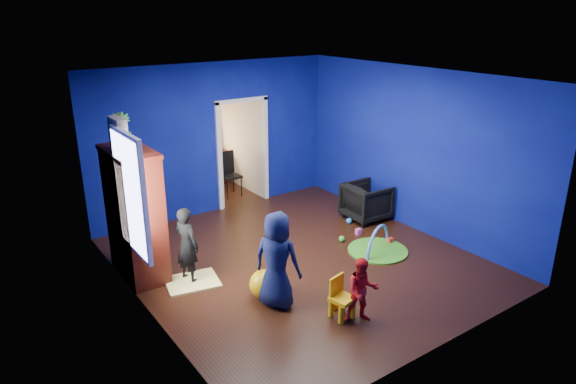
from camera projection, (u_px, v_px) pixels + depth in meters
floor at (299, 261)px, 8.23m from camera, size 5.00×5.50×0.01m
ceiling at (301, 77)px, 7.25m from camera, size 5.00×5.50×0.01m
wall_back at (215, 139)px, 9.85m from camera, size 5.00×0.02×2.90m
wall_front at (449, 237)px, 5.62m from camera, size 5.00×0.02×2.90m
wall_left at (138, 210)px, 6.38m from camera, size 0.02×5.50×2.90m
wall_right at (413, 150)px, 9.09m from camera, size 0.02×5.50×2.90m
alcove at (221, 136)px, 10.92m from camera, size 1.00×1.75×2.50m
armchair at (366, 201)px, 9.76m from camera, size 0.81×0.79×0.71m
child_black at (187, 245)px, 7.45m from camera, size 0.39×0.49×1.16m
child_navy at (277, 260)px, 6.80m from camera, size 0.71×0.78×1.34m
toddler_red at (362, 290)px, 6.51m from camera, size 0.53×0.49×0.88m
vase at (135, 146)px, 6.90m from camera, size 0.25×0.25×0.21m
potted_plant at (121, 130)px, 7.25m from camera, size 0.30×0.30×0.48m
tv_armoire at (135, 214)px, 7.49m from camera, size 0.58×1.14×1.96m
crt_tv at (137, 211)px, 7.50m from camera, size 0.46×0.70×0.54m
yellow_blanket at (192, 282)px, 7.56m from camera, size 0.86×0.74×0.03m
hopper_ball at (264, 284)px, 7.12m from camera, size 0.41×0.41×0.41m
kid_chair at (342, 300)px, 6.65m from camera, size 0.33×0.33×0.50m
play_mat at (378, 250)px, 8.55m from camera, size 0.99×0.99×0.03m
toy_arch at (378, 250)px, 8.54m from camera, size 0.84×0.38×0.88m
window_left at (129, 195)px, 6.62m from camera, size 0.03×0.95×1.55m
curtain at (126, 202)px, 7.21m from camera, size 0.14×0.42×2.40m
doorway at (242, 154)px, 10.31m from camera, size 1.16×0.10×2.10m
study_desk at (210, 168)px, 11.70m from camera, size 0.88×0.44×0.75m
desk_monitor at (206, 143)px, 11.60m from camera, size 0.40×0.05×0.32m
desk_lamp at (196, 146)px, 11.41m from camera, size 0.14×0.14×0.14m
folding_chair at (230, 175)px, 10.93m from camera, size 0.40×0.40×0.92m
book_shelf at (204, 95)px, 11.23m from camera, size 0.88×0.24×0.04m
toy_0 at (390, 241)px, 8.82m from camera, size 0.10×0.08×0.10m
toy_1 at (349, 221)px, 9.64m from camera, size 0.11×0.11×0.11m
toy_2 at (334, 306)px, 6.89m from camera, size 0.10×0.08×0.10m
toy_3 at (342, 239)px, 8.89m from camera, size 0.11×0.11×0.11m
toy_4 at (358, 231)px, 9.18m from camera, size 0.10×0.08×0.10m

